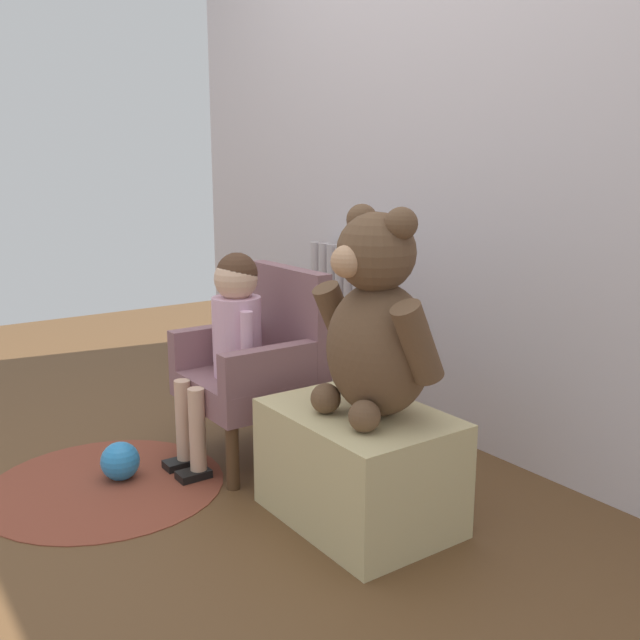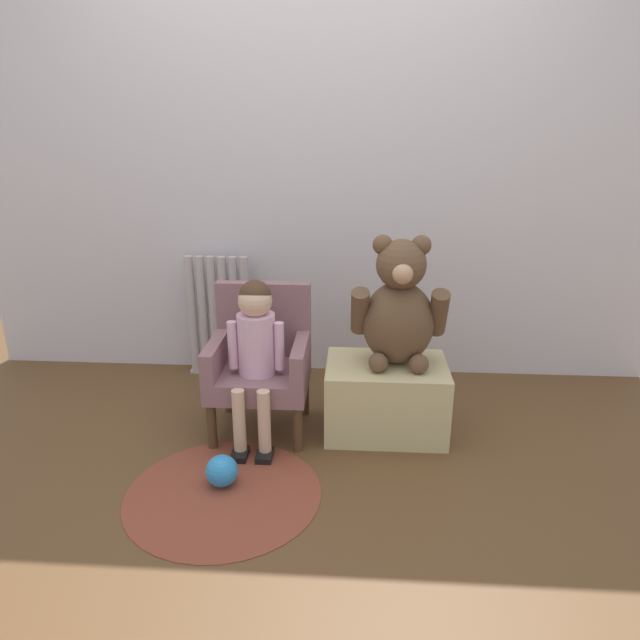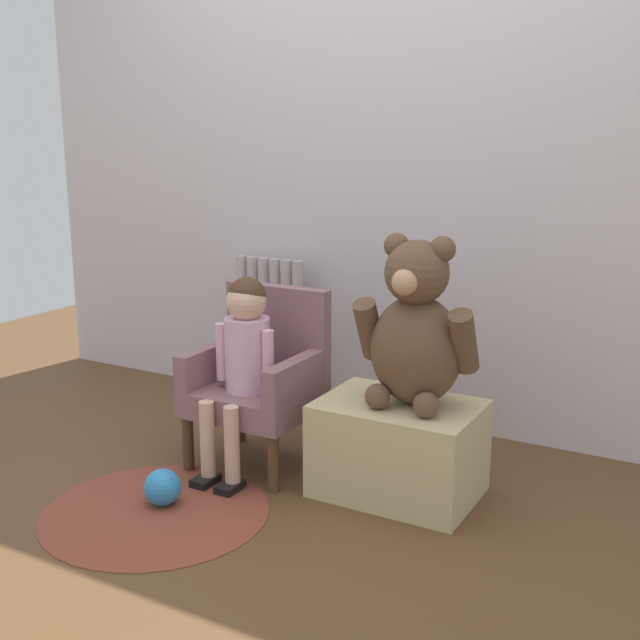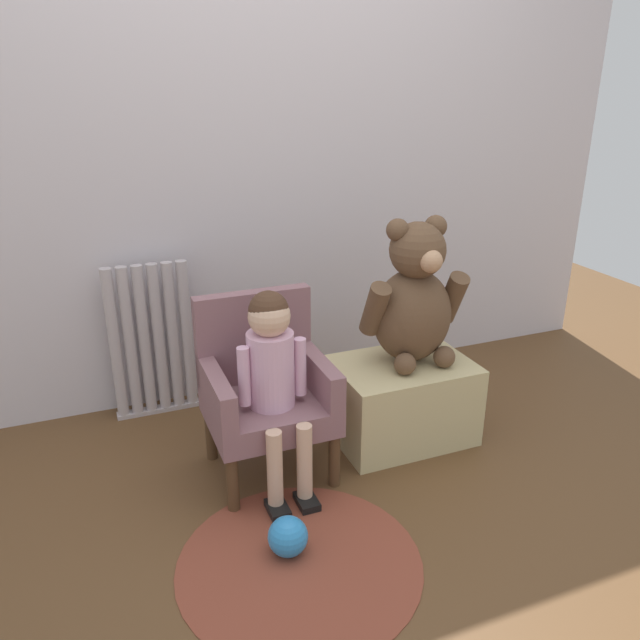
{
  "view_description": "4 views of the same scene",
  "coord_description": "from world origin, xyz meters",
  "px_view_note": "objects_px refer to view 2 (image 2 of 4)",
  "views": [
    {
      "loc": [
        1.94,
        -0.8,
        1.05
      ],
      "look_at": [
        0.14,
        0.46,
        0.56
      ],
      "focal_mm": 40.0,
      "sensor_mm": 36.0,
      "label": 1
    },
    {
      "loc": [
        0.25,
        -2.02,
        1.4
      ],
      "look_at": [
        0.09,
        0.39,
        0.56
      ],
      "focal_mm": 32.0,
      "sensor_mm": 36.0,
      "label": 2
    },
    {
      "loc": [
        1.46,
        -2.05,
        1.29
      ],
      "look_at": [
        0.08,
        0.4,
        0.61
      ],
      "focal_mm": 45.0,
      "sensor_mm": 36.0,
      "label": 3
    },
    {
      "loc": [
        -0.78,
        -1.6,
        1.44
      ],
      "look_at": [
        0.03,
        0.43,
        0.58
      ],
      "focal_mm": 35.0,
      "sensor_mm": 36.0,
      "label": 4
    }
  ],
  "objects_px": {
    "child_figure": "(255,339)",
    "floor_rug": "(223,493)",
    "low_bench": "(386,397)",
    "radiator": "(219,317)",
    "child_armchair": "(261,359)",
    "large_teddy_bear": "(399,309)",
    "toy_ball": "(222,471)"
  },
  "relations": [
    {
      "from": "low_bench",
      "to": "toy_ball",
      "type": "relative_size",
      "value": 4.27
    },
    {
      "from": "child_armchair",
      "to": "child_figure",
      "type": "xyz_separation_m",
      "value": [
        -0.0,
        -0.11,
        0.15
      ]
    },
    {
      "from": "floor_rug",
      "to": "radiator",
      "type": "bearing_deg",
      "value": 103.17
    },
    {
      "from": "child_figure",
      "to": "large_teddy_bear",
      "type": "distance_m",
      "value": 0.66
    },
    {
      "from": "large_teddy_bear",
      "to": "toy_ball",
      "type": "xyz_separation_m",
      "value": [
        -0.72,
        -0.51,
        -0.54
      ]
    },
    {
      "from": "low_bench",
      "to": "large_teddy_bear",
      "type": "xyz_separation_m",
      "value": [
        0.05,
        0.02,
        0.43
      ]
    },
    {
      "from": "child_figure",
      "to": "low_bench",
      "type": "xyz_separation_m",
      "value": [
        0.59,
        0.1,
        -0.32
      ]
    },
    {
      "from": "child_figure",
      "to": "floor_rug",
      "type": "height_order",
      "value": "child_figure"
    },
    {
      "from": "radiator",
      "to": "child_armchair",
      "type": "xyz_separation_m",
      "value": [
        0.34,
        -0.59,
        -0.0
      ]
    },
    {
      "from": "radiator",
      "to": "floor_rug",
      "type": "bearing_deg",
      "value": -76.83
    },
    {
      "from": "low_bench",
      "to": "floor_rug",
      "type": "bearing_deg",
      "value": -140.09
    },
    {
      "from": "large_teddy_bear",
      "to": "floor_rug",
      "type": "height_order",
      "value": "large_teddy_bear"
    },
    {
      "from": "low_bench",
      "to": "large_teddy_bear",
      "type": "height_order",
      "value": "large_teddy_bear"
    },
    {
      "from": "child_armchair",
      "to": "low_bench",
      "type": "height_order",
      "value": "child_armchair"
    },
    {
      "from": "large_teddy_bear",
      "to": "floor_rug",
      "type": "xyz_separation_m",
      "value": [
        -0.7,
        -0.57,
        -0.6
      ]
    },
    {
      "from": "radiator",
      "to": "floor_rug",
      "type": "relative_size",
      "value": 0.9
    },
    {
      "from": "child_figure",
      "to": "toy_ball",
      "type": "distance_m",
      "value": 0.58
    },
    {
      "from": "child_armchair",
      "to": "toy_ball",
      "type": "height_order",
      "value": "child_armchair"
    },
    {
      "from": "low_bench",
      "to": "child_armchair",
      "type": "bearing_deg",
      "value": 179.2
    },
    {
      "from": "low_bench",
      "to": "large_teddy_bear",
      "type": "relative_size",
      "value": 0.94
    },
    {
      "from": "radiator",
      "to": "large_teddy_bear",
      "type": "relative_size",
      "value": 1.17
    },
    {
      "from": "low_bench",
      "to": "floor_rug",
      "type": "xyz_separation_m",
      "value": [
        -0.66,
        -0.55,
        -0.17
      ]
    },
    {
      "from": "low_bench",
      "to": "floor_rug",
      "type": "height_order",
      "value": "low_bench"
    },
    {
      "from": "large_teddy_bear",
      "to": "child_armchair",
      "type": "bearing_deg",
      "value": -178.7
    },
    {
      "from": "child_armchair",
      "to": "child_figure",
      "type": "relative_size",
      "value": 0.91
    },
    {
      "from": "child_armchair",
      "to": "child_figure",
      "type": "bearing_deg",
      "value": -90.0
    },
    {
      "from": "low_bench",
      "to": "radiator",
      "type": "bearing_deg",
      "value": 147.23
    },
    {
      "from": "child_armchair",
      "to": "toy_ball",
      "type": "relative_size",
      "value": 5.22
    },
    {
      "from": "floor_rug",
      "to": "toy_ball",
      "type": "relative_size",
      "value": 5.96
    },
    {
      "from": "child_armchair",
      "to": "toy_ball",
      "type": "bearing_deg",
      "value": -99.77
    },
    {
      "from": "radiator",
      "to": "floor_rug",
      "type": "xyz_separation_m",
      "value": [
        0.27,
        -1.15,
        -0.34
      ]
    },
    {
      "from": "low_bench",
      "to": "child_figure",
      "type": "bearing_deg",
      "value": -170.01
    }
  ]
}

